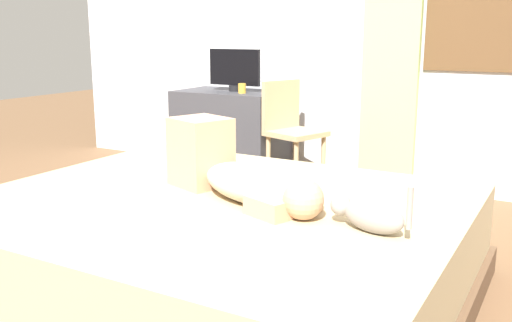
{
  "coord_description": "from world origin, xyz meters",
  "views": [
    {
      "loc": [
        1.34,
        -2.0,
        1.23
      ],
      "look_at": [
        0.02,
        0.32,
        0.63
      ],
      "focal_mm": 40.17,
      "sensor_mm": 36.0,
      "label": 1
    }
  ],
  "objects_px": {
    "desk": "(231,134)",
    "chair_by_desk": "(290,126)",
    "bed": "(217,248)",
    "tv_monitor": "(235,69)",
    "person_lying": "(236,173)",
    "cat": "(370,215)",
    "cup": "(242,88)"
  },
  "relations": [
    {
      "from": "bed",
      "to": "tv_monitor",
      "type": "height_order",
      "value": "tv_monitor"
    },
    {
      "from": "bed",
      "to": "person_lying",
      "type": "distance_m",
      "value": 0.37
    },
    {
      "from": "cup",
      "to": "chair_by_desk",
      "type": "relative_size",
      "value": 0.09
    },
    {
      "from": "chair_by_desk",
      "to": "person_lying",
      "type": "bearing_deg",
      "value": -71.22
    },
    {
      "from": "bed",
      "to": "cat",
      "type": "xyz_separation_m",
      "value": [
        0.76,
        -0.08,
        0.31
      ]
    },
    {
      "from": "desk",
      "to": "cup",
      "type": "distance_m",
      "value": 0.46
    },
    {
      "from": "chair_by_desk",
      "to": "tv_monitor",
      "type": "bearing_deg",
      "value": 166.31
    },
    {
      "from": "bed",
      "to": "person_lying",
      "type": "relative_size",
      "value": 2.43
    },
    {
      "from": "bed",
      "to": "cup",
      "type": "xyz_separation_m",
      "value": [
        -0.99,
        1.89,
        0.55
      ]
    },
    {
      "from": "cup",
      "to": "chair_by_desk",
      "type": "bearing_deg",
      "value": -3.85
    },
    {
      "from": "desk",
      "to": "bed",
      "type": "bearing_deg",
      "value": -59.61
    },
    {
      "from": "desk",
      "to": "cat",
      "type": "bearing_deg",
      "value": -47.09
    },
    {
      "from": "person_lying",
      "to": "chair_by_desk",
      "type": "bearing_deg",
      "value": 108.78
    },
    {
      "from": "person_lying",
      "to": "cup",
      "type": "bearing_deg",
      "value": 120.23
    },
    {
      "from": "tv_monitor",
      "to": "chair_by_desk",
      "type": "height_order",
      "value": "tv_monitor"
    },
    {
      "from": "person_lying",
      "to": "desk",
      "type": "bearing_deg",
      "value": 122.77
    },
    {
      "from": "bed",
      "to": "tv_monitor",
      "type": "distance_m",
      "value": 2.4
    },
    {
      "from": "bed",
      "to": "cup",
      "type": "bearing_deg",
      "value": 117.68
    },
    {
      "from": "person_lying",
      "to": "tv_monitor",
      "type": "relative_size",
      "value": 1.93
    },
    {
      "from": "desk",
      "to": "chair_by_desk",
      "type": "distance_m",
      "value": 0.67
    },
    {
      "from": "cat",
      "to": "cup",
      "type": "distance_m",
      "value": 2.65
    },
    {
      "from": "person_lying",
      "to": "bed",
      "type": "bearing_deg",
      "value": -132.26
    },
    {
      "from": "desk",
      "to": "tv_monitor",
      "type": "relative_size",
      "value": 1.87
    },
    {
      "from": "chair_by_desk",
      "to": "bed",
      "type": "bearing_deg",
      "value": -73.8
    },
    {
      "from": "desk",
      "to": "person_lying",
      "type": "bearing_deg",
      "value": -57.23
    },
    {
      "from": "tv_monitor",
      "to": "cat",
      "type": "bearing_deg",
      "value": -47.75
    },
    {
      "from": "person_lying",
      "to": "cup",
      "type": "xyz_separation_m",
      "value": [
        -1.06,
        1.82,
        0.19
      ]
    },
    {
      "from": "cat",
      "to": "bed",
      "type": "bearing_deg",
      "value": 174.07
    },
    {
      "from": "person_lying",
      "to": "chair_by_desk",
      "type": "distance_m",
      "value": 1.89
    },
    {
      "from": "desk",
      "to": "tv_monitor",
      "type": "height_order",
      "value": "tv_monitor"
    },
    {
      "from": "cat",
      "to": "tv_monitor",
      "type": "relative_size",
      "value": 0.73
    },
    {
      "from": "bed",
      "to": "desk",
      "type": "bearing_deg",
      "value": 120.39
    }
  ]
}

